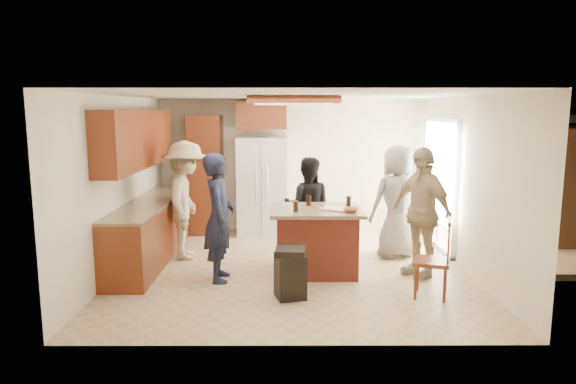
{
  "coord_description": "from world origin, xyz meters",
  "views": [
    {
      "loc": [
        -0.11,
        -7.26,
        2.31
      ],
      "look_at": [
        -0.08,
        -0.1,
        1.15
      ],
      "focal_mm": 32.0,
      "sensor_mm": 36.0,
      "label": 1
    }
  ],
  "objects_px": {
    "person_side_right": "(421,212)",
    "person_counter": "(186,200)",
    "person_behind_right": "(397,201)",
    "spindle_chair": "(433,262)",
    "refrigerator": "(262,186)",
    "kitchen_island": "(316,240)",
    "person_behind_left": "(307,206)",
    "trash_bin": "(290,273)",
    "person_front_left": "(219,217)"
  },
  "relations": [
    {
      "from": "person_behind_right",
      "to": "person_counter",
      "type": "bearing_deg",
      "value": -15.72
    },
    {
      "from": "person_side_right",
      "to": "trash_bin",
      "type": "distance_m",
      "value": 2.1
    },
    {
      "from": "person_counter",
      "to": "kitchen_island",
      "type": "relative_size",
      "value": 1.43
    },
    {
      "from": "person_front_left",
      "to": "person_behind_left",
      "type": "distance_m",
      "value": 1.76
    },
    {
      "from": "refrigerator",
      "to": "trash_bin",
      "type": "xyz_separation_m",
      "value": [
        0.49,
        -3.31,
        -0.58
      ]
    },
    {
      "from": "person_side_right",
      "to": "trash_bin",
      "type": "height_order",
      "value": "person_side_right"
    },
    {
      "from": "person_behind_right",
      "to": "kitchen_island",
      "type": "height_order",
      "value": "person_behind_right"
    },
    {
      "from": "person_side_right",
      "to": "person_counter",
      "type": "xyz_separation_m",
      "value": [
        -3.41,
        0.85,
        0.01
      ]
    },
    {
      "from": "person_behind_left",
      "to": "kitchen_island",
      "type": "xyz_separation_m",
      "value": [
        0.09,
        -0.94,
        -0.31
      ]
    },
    {
      "from": "refrigerator",
      "to": "kitchen_island",
      "type": "distance_m",
      "value": 2.51
    },
    {
      "from": "person_counter",
      "to": "trash_bin",
      "type": "bearing_deg",
      "value": -141.18
    },
    {
      "from": "refrigerator",
      "to": "spindle_chair",
      "type": "relative_size",
      "value": 1.81
    },
    {
      "from": "person_front_left",
      "to": "person_behind_right",
      "type": "distance_m",
      "value": 2.87
    },
    {
      "from": "person_behind_right",
      "to": "trash_bin",
      "type": "relative_size",
      "value": 2.81
    },
    {
      "from": "person_behind_right",
      "to": "person_counter",
      "type": "distance_m",
      "value": 3.29
    },
    {
      "from": "person_side_right",
      "to": "kitchen_island",
      "type": "xyz_separation_m",
      "value": [
        -1.44,
        0.11,
        -0.43
      ]
    },
    {
      "from": "person_counter",
      "to": "spindle_chair",
      "type": "distance_m",
      "value": 3.8
    },
    {
      "from": "person_behind_right",
      "to": "person_counter",
      "type": "xyz_separation_m",
      "value": [
        -3.29,
        -0.08,
        0.03
      ]
    },
    {
      "from": "person_behind_right",
      "to": "kitchen_island",
      "type": "distance_m",
      "value": 1.6
    },
    {
      "from": "person_front_left",
      "to": "refrigerator",
      "type": "bearing_deg",
      "value": -14.18
    },
    {
      "from": "person_front_left",
      "to": "refrigerator",
      "type": "xyz_separation_m",
      "value": [
        0.46,
        2.63,
        0.03
      ]
    },
    {
      "from": "refrigerator",
      "to": "kitchen_island",
      "type": "bearing_deg",
      "value": -69.53
    },
    {
      "from": "person_behind_right",
      "to": "spindle_chair",
      "type": "distance_m",
      "value": 1.84
    },
    {
      "from": "person_behind_left",
      "to": "person_behind_right",
      "type": "distance_m",
      "value": 1.41
    },
    {
      "from": "person_behind_left",
      "to": "person_counter",
      "type": "xyz_separation_m",
      "value": [
        -1.89,
        -0.21,
        0.13
      ]
    },
    {
      "from": "person_counter",
      "to": "spindle_chair",
      "type": "xyz_separation_m",
      "value": [
        3.36,
        -1.7,
        -0.46
      ]
    },
    {
      "from": "person_side_right",
      "to": "person_counter",
      "type": "height_order",
      "value": "person_counter"
    },
    {
      "from": "person_behind_left",
      "to": "person_counter",
      "type": "distance_m",
      "value": 1.9
    },
    {
      "from": "person_side_right",
      "to": "trash_bin",
      "type": "xyz_separation_m",
      "value": [
        -1.81,
        -0.87,
        -0.58
      ]
    },
    {
      "from": "person_behind_left",
      "to": "person_side_right",
      "type": "relative_size",
      "value": 0.87
    },
    {
      "from": "kitchen_island",
      "to": "spindle_chair",
      "type": "xyz_separation_m",
      "value": [
        1.39,
        -0.97,
        -0.02
      ]
    },
    {
      "from": "person_behind_right",
      "to": "refrigerator",
      "type": "bearing_deg",
      "value": -51.8
    },
    {
      "from": "person_front_left",
      "to": "spindle_chair",
      "type": "distance_m",
      "value": 2.83
    },
    {
      "from": "trash_bin",
      "to": "kitchen_island",
      "type": "bearing_deg",
      "value": 69.17
    },
    {
      "from": "person_behind_right",
      "to": "spindle_chair",
      "type": "xyz_separation_m",
      "value": [
        0.08,
        -1.78,
        -0.43
      ]
    },
    {
      "from": "person_front_left",
      "to": "trash_bin",
      "type": "relative_size",
      "value": 2.76
    },
    {
      "from": "person_front_left",
      "to": "person_counter",
      "type": "bearing_deg",
      "value": 27.71
    },
    {
      "from": "person_front_left",
      "to": "person_counter",
      "type": "distance_m",
      "value": 1.23
    },
    {
      "from": "person_front_left",
      "to": "refrigerator",
      "type": "relative_size",
      "value": 0.97
    },
    {
      "from": "trash_bin",
      "to": "spindle_chair",
      "type": "distance_m",
      "value": 1.77
    },
    {
      "from": "trash_bin",
      "to": "spindle_chair",
      "type": "height_order",
      "value": "spindle_chair"
    },
    {
      "from": "person_front_left",
      "to": "person_behind_right",
      "type": "relative_size",
      "value": 0.98
    },
    {
      "from": "person_front_left",
      "to": "person_behind_right",
      "type": "xyz_separation_m",
      "value": [
        2.64,
        1.12,
        0.02
      ]
    },
    {
      "from": "refrigerator",
      "to": "spindle_chair",
      "type": "bearing_deg",
      "value": -55.58
    },
    {
      "from": "person_side_right",
      "to": "kitchen_island",
      "type": "height_order",
      "value": "person_side_right"
    },
    {
      "from": "person_front_left",
      "to": "trash_bin",
      "type": "height_order",
      "value": "person_front_left"
    },
    {
      "from": "person_side_right",
      "to": "person_counter",
      "type": "distance_m",
      "value": 3.52
    },
    {
      "from": "person_front_left",
      "to": "refrigerator",
      "type": "height_order",
      "value": "refrigerator"
    },
    {
      "from": "person_front_left",
      "to": "person_side_right",
      "type": "xyz_separation_m",
      "value": [
        2.77,
        0.19,
        0.03
      ]
    },
    {
      "from": "person_front_left",
      "to": "person_side_right",
      "type": "distance_m",
      "value": 2.77
    }
  ]
}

